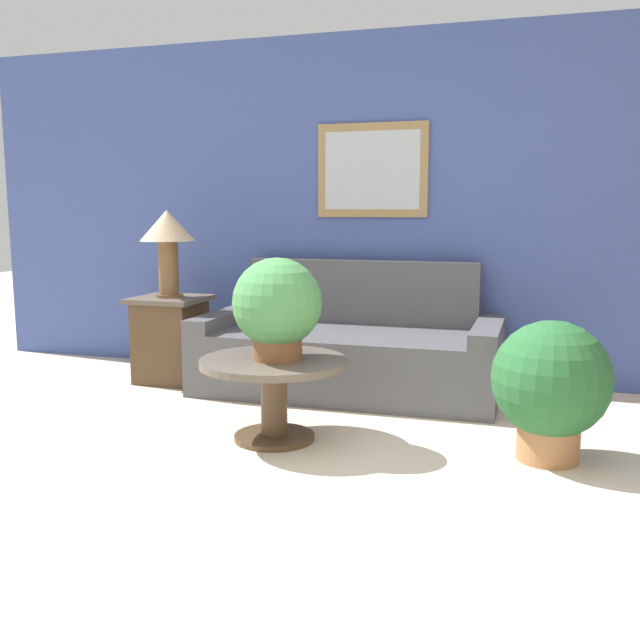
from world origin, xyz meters
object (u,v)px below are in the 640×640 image
(potted_plant_floor, at_px, (551,384))
(side_table, at_px, (171,338))
(coffee_table, at_px, (274,381))
(table_lamp, at_px, (167,235))
(potted_plant_on_table, at_px, (277,306))
(couch_main, at_px, (350,351))

(potted_plant_floor, bearing_deg, side_table, 160.22)
(coffee_table, xyz_separation_m, table_lamp, (-1.25, 1.09, 0.77))
(coffee_table, distance_m, potted_plant_floor, 1.48)
(side_table, height_order, potted_plant_on_table, potted_plant_on_table)
(potted_plant_on_table, bearing_deg, side_table, 139.37)
(table_lamp, height_order, potted_plant_on_table, table_lamp)
(potted_plant_on_table, bearing_deg, couch_main, 85.56)
(coffee_table, xyz_separation_m, potted_plant_on_table, (0.03, -0.01, 0.43))
(table_lamp, distance_m, potted_plant_on_table, 1.72)
(couch_main, relative_size, potted_plant_floor, 2.87)
(table_lamp, distance_m, potted_plant_floor, 2.98)
(couch_main, relative_size, coffee_table, 2.54)
(table_lamp, bearing_deg, couch_main, 4.91)
(side_table, height_order, potted_plant_floor, potted_plant_floor)
(potted_plant_on_table, bearing_deg, potted_plant_floor, 4.51)
(couch_main, height_order, side_table, couch_main)
(table_lamp, relative_size, potted_plant_floor, 0.88)
(potted_plant_floor, bearing_deg, coffee_table, -175.82)
(couch_main, distance_m, table_lamp, 1.60)
(potted_plant_on_table, xyz_separation_m, potted_plant_floor, (1.45, 0.11, -0.36))
(couch_main, height_order, potted_plant_floor, couch_main)
(side_table, height_order, table_lamp, table_lamp)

